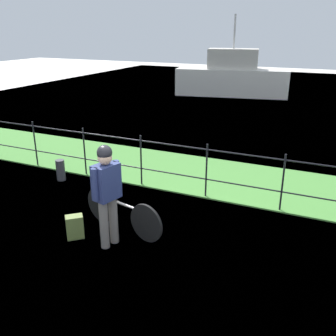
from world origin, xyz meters
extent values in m
plane|color=beige|center=(0.00, 0.00, 0.00)|extent=(60.00, 60.00, 0.00)
cube|color=#478438|center=(0.00, 3.32, 0.01)|extent=(27.00, 2.40, 0.03)
plane|color=#426684|center=(0.00, 12.04, 0.00)|extent=(30.00, 30.00, 0.00)
cylinder|color=black|center=(-4.50, 2.20, 0.57)|extent=(0.04, 0.04, 1.15)
cylinder|color=black|center=(-3.00, 2.20, 0.57)|extent=(0.04, 0.04, 1.15)
cylinder|color=black|center=(-1.50, 2.20, 0.57)|extent=(0.04, 0.04, 1.15)
cylinder|color=black|center=(0.00, 2.20, 0.57)|extent=(0.04, 0.04, 1.15)
cylinder|color=black|center=(1.50, 2.20, 0.57)|extent=(0.04, 0.04, 1.15)
cylinder|color=black|center=(0.00, 2.20, 0.40)|extent=(18.00, 0.03, 0.03)
cylinder|color=black|center=(0.00, 2.20, 1.03)|extent=(18.00, 0.03, 0.03)
cylinder|color=black|center=(-0.31, 0.19, 0.33)|extent=(0.65, 0.20, 0.66)
cylinder|color=black|center=(-1.36, 0.45, 0.33)|extent=(0.65, 0.20, 0.66)
cylinder|color=#BCB7B2|center=(-0.84, 0.32, 0.51)|extent=(0.83, 0.25, 0.04)
cube|color=black|center=(-1.25, 0.42, 0.56)|extent=(0.22, 0.14, 0.06)
cube|color=slate|center=(-1.25, 0.42, 0.65)|extent=(0.39, 0.24, 0.02)
cube|color=brown|center=(-1.25, 0.42, 0.80)|extent=(0.43, 0.37, 0.29)
ellipsoid|color=#4C3D2D|center=(-1.25, 0.42, 1.02)|extent=(0.31, 0.20, 0.13)
sphere|color=#4C3D2D|center=(-1.13, 0.39, 1.07)|extent=(0.11, 0.11, 0.11)
cylinder|color=slate|center=(-0.78, -0.06, 0.41)|extent=(0.14, 0.14, 0.82)
cylinder|color=slate|center=(-0.83, -0.25, 0.41)|extent=(0.14, 0.14, 0.82)
cube|color=navy|center=(-0.80, -0.16, 1.10)|extent=(0.35, 0.45, 0.56)
cylinder|color=navy|center=(-0.75, 0.06, 1.13)|extent=(0.10, 0.10, 0.50)
cylinder|color=navy|center=(-0.86, -0.37, 1.13)|extent=(0.10, 0.10, 0.50)
sphere|color=tan|center=(-0.80, -0.16, 1.49)|extent=(0.22, 0.22, 0.22)
sphere|color=black|center=(-0.80, -0.16, 1.57)|extent=(0.23, 0.23, 0.23)
cube|color=olive|center=(-1.44, -0.22, 0.20)|extent=(0.33, 0.32, 0.40)
cylinder|color=#38383D|center=(-3.33, 1.70, 0.24)|extent=(0.20, 0.20, 0.48)
cube|color=silver|center=(-2.96, 14.54, 0.67)|extent=(5.77, 2.67, 1.33)
cube|color=#B7B2A8|center=(-2.96, 14.54, 1.81)|extent=(2.62, 1.60, 0.97)
cylinder|color=#B2B2B2|center=(-2.96, 14.54, 3.10)|extent=(0.10, 0.10, 1.60)
camera|label=1|loc=(2.26, -4.56, 3.31)|focal=40.21mm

